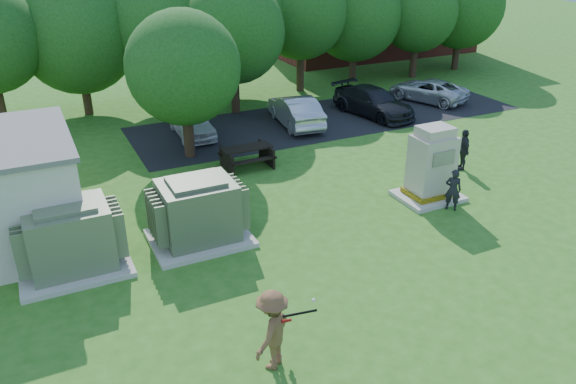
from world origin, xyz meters
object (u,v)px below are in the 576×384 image
car_white (192,122)px  car_silver_b (428,90)px  person_walking_right (463,149)px  car_silver_a (295,110)px  generator_cabinet (431,168)px  person_by_generator (453,190)px  transformer_right (198,213)px  picnic_table (247,154)px  car_dark (373,102)px  transformer_left (70,239)px  batter (272,330)px

car_white → car_silver_b: size_ratio=0.89×
person_walking_right → car_silver_a: person_walking_right is taller
generator_cabinet → car_silver_b: generator_cabinet is taller
person_by_generator → person_walking_right: 3.83m
car_silver_a → generator_cabinet: bearing=100.8°
transformer_right → car_silver_a: size_ratio=0.67×
person_by_generator → car_silver_b: 13.54m
picnic_table → car_silver_b: 13.44m
car_dark → picnic_table: bearing=-168.0°
person_walking_right → picnic_table: bearing=-95.0°
person_walking_right → generator_cabinet: bearing=-39.4°
transformer_left → car_dark: transformer_left is taller
transformer_left → transformer_right: bearing=0.0°
person_walking_right → transformer_right: bearing=-63.2°
generator_cabinet → picnic_table: bearing=130.8°
person_by_generator → car_white: size_ratio=0.38×
generator_cabinet → car_dark: size_ratio=0.56×
picnic_table → car_white: size_ratio=0.51×
picnic_table → person_by_generator: person_by_generator is taller
transformer_left → car_white: 11.46m
batter → car_dark: size_ratio=0.40×
transformer_right → picnic_table: size_ratio=1.50×
transformer_right → car_white: transformer_right is taller
generator_cabinet → car_white: size_ratio=0.69×
car_silver_b → car_silver_a: bearing=-17.3°
transformer_left → person_walking_right: 14.95m
person_by_generator → car_silver_a: bearing=-45.5°
transformer_left → car_silver_a: 14.39m
car_silver_a → transformer_left: bearing=44.7°
transformer_left → person_by_generator: transformer_left is taller
person_by_generator → generator_cabinet: bearing=-42.6°
car_silver_a → car_dark: 4.33m
batter → car_white: size_ratio=0.50×
picnic_table → person_walking_right: size_ratio=1.20×
picnic_table → car_white: 4.74m
transformer_right → person_walking_right: 11.26m
person_walking_right → car_silver_b: size_ratio=0.38×
batter → transformer_right: bearing=-131.0°
person_by_generator → car_white: 12.65m
transformer_right → transformer_left: bearing=180.0°
transformer_left → car_silver_b: (19.92, 9.35, -0.36)m
picnic_table → person_walking_right: bearing=-27.2°
car_white → transformer_left: bearing=-121.6°
batter → person_walking_right: bearing=172.4°
car_dark → person_walking_right: bearing=-107.0°
transformer_left → person_walking_right: bearing=3.5°
picnic_table → car_dark: (8.46, 3.62, 0.17)m
generator_cabinet → car_silver_a: size_ratio=0.60×
car_white → transformer_right: bearing=-103.5°
picnic_table → transformer_right: bearing=-126.2°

